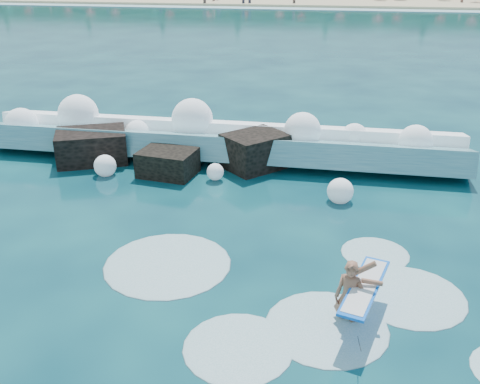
{
  "coord_description": "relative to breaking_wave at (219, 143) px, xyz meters",
  "views": [
    {
      "loc": [
        3.7,
        -9.99,
        6.6
      ],
      "look_at": [
        1.5,
        2.0,
        1.2
      ],
      "focal_mm": 40.0,
      "sensor_mm": 36.0,
      "label": 1
    }
  ],
  "objects": [
    {
      "name": "rock_cluster",
      "position": [
        -1.63,
        -1.24,
        -0.08
      ],
      "size": [
        8.36,
        3.24,
        1.36
      ],
      "color": "black",
      "rests_on": "ground"
    },
    {
      "name": "breaking_wave",
      "position": [
        0.0,
        0.0,
        0.0
      ],
      "size": [
        16.86,
        2.68,
        1.45
      ],
      "color": "teal",
      "rests_on": "ground"
    },
    {
      "name": "wet_band",
      "position": [
        0.32,
        59.33,
        -0.47
      ],
      "size": [
        140.0,
        5.0,
        0.08
      ],
      "primitive_type": "cube",
      "color": "silver",
      "rests_on": "ground"
    },
    {
      "name": "surfer_with_board",
      "position": [
        4.6,
        -8.8,
        0.08
      ],
      "size": [
        1.15,
        2.83,
        1.6
      ],
      "color": "#925C44",
      "rests_on": "ground"
    },
    {
      "name": "wave_spray",
      "position": [
        -1.1,
        -0.07,
        0.5
      ],
      "size": [
        15.17,
        4.66,
        2.02
      ],
      "color": "white",
      "rests_on": "ground"
    },
    {
      "name": "beach",
      "position": [
        0.32,
        70.33,
        -0.31
      ],
      "size": [
        140.0,
        20.0,
        0.4
      ],
      "primitive_type": "cube",
      "color": "tan",
      "rests_on": "ground"
    },
    {
      "name": "ground",
      "position": [
        0.32,
        -7.67,
        -0.51
      ],
      "size": [
        200.0,
        200.0,
        0.0
      ],
      "primitive_type": "plane",
      "color": "#062837",
      "rests_on": "ground"
    },
    {
      "name": "surf_foam",
      "position": [
        3.09,
        -8.15,
        -0.51
      ],
      "size": [
        9.22,
        5.8,
        0.15
      ],
      "color": "silver",
      "rests_on": "ground"
    }
  ]
}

